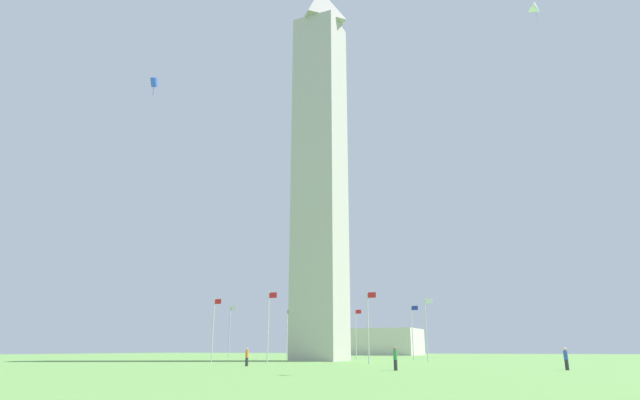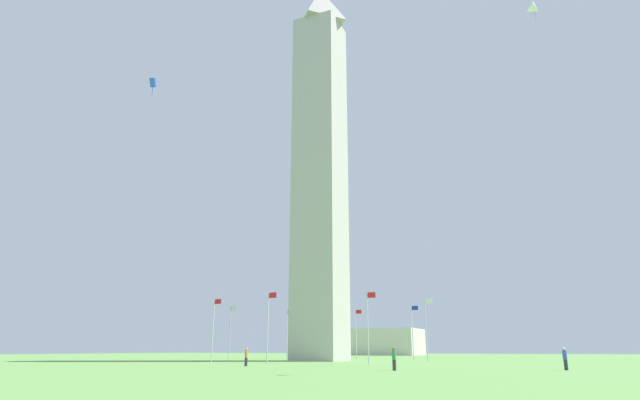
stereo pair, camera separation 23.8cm
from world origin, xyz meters
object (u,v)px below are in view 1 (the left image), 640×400
at_px(obelisk_monument, 320,155).
at_px(flagpole_se, 287,331).
at_px(flagpole_ne, 413,330).
at_px(kite_blue_box, 154,82).
at_px(flagpole_w, 269,324).
at_px(kite_white_delta, 536,9).
at_px(person_blue_shirt, 566,359).
at_px(person_green_shirt, 395,359).
at_px(flagpole_e, 356,331).
at_px(flagpole_nw, 369,323).
at_px(distant_building, 382,342).
at_px(person_orange_shirt, 247,357).
at_px(flagpole_s, 230,330).
at_px(flagpole_sw, 214,327).
at_px(flagpole_n, 427,326).

distance_m(obelisk_monument, flagpole_se, 30.50).
relative_size(flagpole_ne, kite_blue_box, 4.50).
bearing_deg(flagpole_w, kite_white_delta, -24.16).
xyz_separation_m(person_blue_shirt, kite_white_delta, (0.90, -7.36, 27.34)).
height_order(person_green_shirt, kite_white_delta, kite_white_delta).
bearing_deg(flagpole_se, flagpole_e, 22.50).
relative_size(flagpole_e, kite_white_delta, 4.42).
xyz_separation_m(flagpole_nw, distant_building, (-23.67, 83.60, -0.99)).
xyz_separation_m(obelisk_monument, flagpole_nw, (10.84, -10.78, -26.44)).
distance_m(flagpole_e, kite_blue_box, 55.51).
distance_m(person_orange_shirt, kite_white_delta, 40.58).
distance_m(flagpole_e, flagpole_se, 11.67).
height_order(flagpole_s, flagpole_sw, same).
xyz_separation_m(flagpole_nw, kite_blue_box, (-12.18, -25.26, 21.17)).
distance_m(obelisk_monument, person_green_shirt, 45.21).
relative_size(flagpole_w, person_green_shirt, 4.59).
bearing_deg(flagpole_n, person_blue_shirt, -54.63).
xyz_separation_m(flagpole_n, flagpole_s, (-30.49, 0.00, 0.00)).
height_order(flagpole_s, person_green_shirt, flagpole_s).
bearing_deg(kite_white_delta, flagpole_s, 147.92).
relative_size(person_orange_shirt, distant_building, 0.09).
relative_size(flagpole_e, person_blue_shirt, 4.69).
relative_size(flagpole_w, person_blue_shirt, 4.69).
height_order(kite_white_delta, kite_blue_box, kite_white_delta).
height_order(flagpole_nw, person_blue_shirt, flagpole_nw).
bearing_deg(flagpole_ne, flagpole_s, -157.50).
distance_m(flagpole_ne, person_orange_shirt, 35.84).
xyz_separation_m(obelisk_monument, person_orange_shirt, (2.52, -23.89, -30.06)).
distance_m(flagpole_s, distant_building, 72.87).
xyz_separation_m(flagpole_se, kite_white_delta, (42.69, -40.34, 23.73)).
relative_size(flagpole_n, flagpole_w, 1.00).
bearing_deg(flagpole_sw, flagpole_w, -22.50).
height_order(flagpole_e, kite_white_delta, kite_white_delta).
distance_m(flagpole_n, flagpole_ne, 11.67).
bearing_deg(flagpole_ne, person_green_shirt, -78.61).
xyz_separation_m(flagpole_nw, person_green_shirt, (7.85, -17.38, -3.60)).
relative_size(flagpole_ne, person_orange_shirt, 4.72).
bearing_deg(flagpole_s, distant_building, 88.15).
height_order(obelisk_monument, distant_building, obelisk_monument).
distance_m(flagpole_sw, distant_building, 83.64).
bearing_deg(kite_blue_box, kite_white_delta, 11.01).
relative_size(flagpole_ne, kite_white_delta, 4.42).
height_order(flagpole_w, person_green_shirt, flagpole_w).
bearing_deg(person_green_shirt, flagpole_ne, -55.86).
distance_m(flagpole_s, person_green_shirt, 44.20).
bearing_deg(kite_white_delta, person_blue_shirt, 96.96).
relative_size(flagpole_se, flagpole_w, 1.00).
height_order(flagpole_nw, person_green_shirt, flagpole_nw).
bearing_deg(flagpole_se, person_orange_shirt, -69.09).
distance_m(flagpole_n, flagpole_sw, 28.17).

